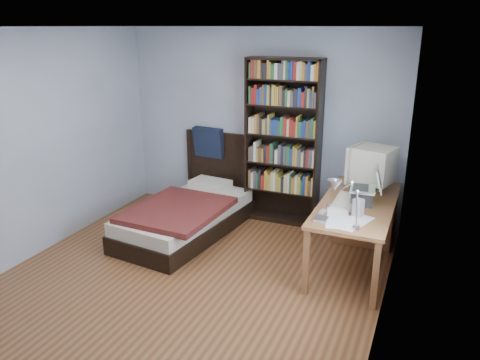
{
  "coord_description": "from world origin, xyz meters",
  "views": [
    {
      "loc": [
        2.17,
        -3.68,
        2.51
      ],
      "look_at": [
        0.37,
        0.54,
        0.99
      ],
      "focal_mm": 35.0,
      "sensor_mm": 36.0,
      "label": 1
    }
  ],
  "objects_px": {
    "crt_monitor": "(372,165)",
    "keyboard": "(345,201)",
    "laptop": "(364,193)",
    "desk_lamp": "(339,191)",
    "speaker": "(358,208)",
    "desk": "(363,214)",
    "bookshelf": "(283,143)",
    "bed": "(189,212)",
    "soda_can": "(352,189)"
  },
  "relations": [
    {
      "from": "bookshelf",
      "to": "bed",
      "type": "distance_m",
      "value": 1.5
    },
    {
      "from": "soda_can",
      "to": "laptop",
      "type": "bearing_deg",
      "value": -54.21
    },
    {
      "from": "desk_lamp",
      "to": "speaker",
      "type": "xyz_separation_m",
      "value": [
        0.07,
        0.7,
        -0.4
      ]
    },
    {
      "from": "desk",
      "to": "soda_can",
      "type": "bearing_deg",
      "value": -110.93
    },
    {
      "from": "laptop",
      "to": "desk_lamp",
      "type": "bearing_deg",
      "value": -93.63
    },
    {
      "from": "bookshelf",
      "to": "speaker",
      "type": "bearing_deg",
      "value": -46.56
    },
    {
      "from": "laptop",
      "to": "bed",
      "type": "height_order",
      "value": "bed"
    },
    {
      "from": "keyboard",
      "to": "bed",
      "type": "height_order",
      "value": "bed"
    },
    {
      "from": "crt_monitor",
      "to": "keyboard",
      "type": "relative_size",
      "value": 1.06
    },
    {
      "from": "desk_lamp",
      "to": "soda_can",
      "type": "height_order",
      "value": "desk_lamp"
    },
    {
      "from": "speaker",
      "to": "bookshelf",
      "type": "height_order",
      "value": "bookshelf"
    },
    {
      "from": "crt_monitor",
      "to": "desk_lamp",
      "type": "xyz_separation_m",
      "value": [
        -0.06,
        -1.57,
        0.2
      ]
    },
    {
      "from": "laptop",
      "to": "desk_lamp",
      "type": "height_order",
      "value": "desk_lamp"
    },
    {
      "from": "laptop",
      "to": "soda_can",
      "type": "bearing_deg",
      "value": 125.79
    },
    {
      "from": "soda_can",
      "to": "keyboard",
      "type": "bearing_deg",
      "value": -94.94
    },
    {
      "from": "speaker",
      "to": "desk_lamp",
      "type": "bearing_deg",
      "value": -76.47
    },
    {
      "from": "crt_monitor",
      "to": "keyboard",
      "type": "xyz_separation_m",
      "value": [
        -0.18,
        -0.55,
        -0.27
      ]
    },
    {
      "from": "desk_lamp",
      "to": "keyboard",
      "type": "height_order",
      "value": "desk_lamp"
    },
    {
      "from": "bookshelf",
      "to": "bed",
      "type": "relative_size",
      "value": 1.03
    },
    {
      "from": "desk_lamp",
      "to": "speaker",
      "type": "height_order",
      "value": "desk_lamp"
    },
    {
      "from": "speaker",
      "to": "laptop",
      "type": "bearing_deg",
      "value": 110.16
    },
    {
      "from": "desk",
      "to": "keyboard",
      "type": "xyz_separation_m",
      "value": [
        -0.13,
        -0.54,
        0.33
      ]
    },
    {
      "from": "bed",
      "to": "speaker",
      "type": "bearing_deg",
      "value": -11.99
    },
    {
      "from": "soda_can",
      "to": "crt_monitor",
      "type": "bearing_deg",
      "value": 60.86
    },
    {
      "from": "crt_monitor",
      "to": "laptop",
      "type": "bearing_deg",
      "value": -89.31
    },
    {
      "from": "crt_monitor",
      "to": "speaker",
      "type": "distance_m",
      "value": 0.89
    },
    {
      "from": "soda_can",
      "to": "bed",
      "type": "xyz_separation_m",
      "value": [
        -1.99,
        -0.14,
        -0.53
      ]
    },
    {
      "from": "soda_can",
      "to": "bookshelf",
      "type": "relative_size",
      "value": 0.06
    },
    {
      "from": "speaker",
      "to": "bookshelf",
      "type": "xyz_separation_m",
      "value": [
        -1.19,
        1.26,
        0.26
      ]
    },
    {
      "from": "bookshelf",
      "to": "keyboard",
      "type": "bearing_deg",
      "value": -43.07
    },
    {
      "from": "desk_lamp",
      "to": "speaker",
      "type": "bearing_deg",
      "value": 84.08
    },
    {
      "from": "desk_lamp",
      "to": "bookshelf",
      "type": "height_order",
      "value": "bookshelf"
    },
    {
      "from": "laptop",
      "to": "speaker",
      "type": "height_order",
      "value": "laptop"
    },
    {
      "from": "speaker",
      "to": "bed",
      "type": "distance_m",
      "value": 2.28
    },
    {
      "from": "speaker",
      "to": "soda_can",
      "type": "bearing_deg",
      "value": 124.85
    },
    {
      "from": "keyboard",
      "to": "bookshelf",
      "type": "distance_m",
      "value": 1.41
    },
    {
      "from": "desk",
      "to": "bookshelf",
      "type": "distance_m",
      "value": 1.36
    },
    {
      "from": "crt_monitor",
      "to": "keyboard",
      "type": "distance_m",
      "value": 0.63
    },
    {
      "from": "laptop",
      "to": "keyboard",
      "type": "bearing_deg",
      "value": -163.43
    },
    {
      "from": "speaker",
      "to": "crt_monitor",
      "type": "bearing_deg",
      "value": 110.15
    },
    {
      "from": "crt_monitor",
      "to": "laptop",
      "type": "distance_m",
      "value": 0.52
    },
    {
      "from": "desk",
      "to": "keyboard",
      "type": "relative_size",
      "value": 3.35
    },
    {
      "from": "laptop",
      "to": "bed",
      "type": "distance_m",
      "value": 2.23
    },
    {
      "from": "crt_monitor",
      "to": "soda_can",
      "type": "bearing_deg",
      "value": -119.14
    },
    {
      "from": "keyboard",
      "to": "bookshelf",
      "type": "height_order",
      "value": "bookshelf"
    },
    {
      "from": "laptop",
      "to": "bed",
      "type": "relative_size",
      "value": 0.19
    },
    {
      "from": "crt_monitor",
      "to": "desk_lamp",
      "type": "bearing_deg",
      "value": -92.27
    },
    {
      "from": "bed",
      "to": "soda_can",
      "type": "bearing_deg",
      "value": 3.88
    },
    {
      "from": "bookshelf",
      "to": "desk",
      "type": "bearing_deg",
      "value": -19.41
    },
    {
      "from": "desk",
      "to": "keyboard",
      "type": "bearing_deg",
      "value": -103.06
    }
  ]
}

